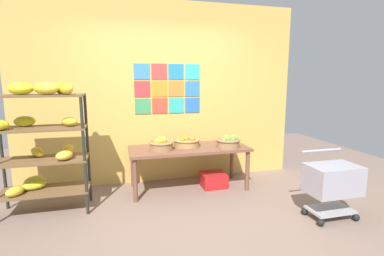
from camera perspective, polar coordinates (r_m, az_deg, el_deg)
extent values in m
plane|color=#7F675B|center=(3.28, -0.99, -19.42)|extent=(9.14, 9.14, 0.00)
cube|color=gold|center=(4.44, -6.02, 6.90)|extent=(4.34, 0.06, 2.77)
cube|color=#3983D4|center=(4.36, -10.09, 11.17)|extent=(0.23, 0.01, 0.23)
cube|color=#DC3F3A|center=(4.39, -6.64, 11.24)|extent=(0.23, 0.01, 0.23)
cube|color=#2681D0|center=(4.44, -3.24, 11.27)|extent=(0.23, 0.01, 0.23)
cube|color=#32B6BD|center=(4.50, 0.08, 11.26)|extent=(0.23, 0.01, 0.23)
cube|color=#CA3639|center=(4.36, -9.99, 7.75)|extent=(0.23, 0.01, 0.23)
cube|color=orange|center=(4.39, -6.57, 7.84)|extent=(0.23, 0.01, 0.23)
cube|color=orange|center=(4.44, -3.21, 7.91)|extent=(0.23, 0.01, 0.23)
cube|color=#317CC5|center=(4.50, 0.08, 7.94)|extent=(0.23, 0.01, 0.23)
cube|color=#3D985B|center=(4.38, -9.89, 4.34)|extent=(0.23, 0.01, 0.23)
cube|color=#DC462F|center=(4.41, -6.51, 4.45)|extent=(0.23, 0.01, 0.23)
cube|color=#2FB2AA|center=(4.45, -3.18, 4.55)|extent=(0.23, 0.01, 0.23)
cube|color=blue|center=(4.51, 0.08, 4.63)|extent=(0.23, 0.01, 0.23)
cylinder|color=#262920|center=(3.54, -20.86, -5.37)|extent=(0.04, 0.04, 1.43)
cylinder|color=#262920|center=(4.15, -33.95, -4.24)|extent=(0.04, 0.04, 1.43)
cylinder|color=#262920|center=(3.93, -20.25, -3.86)|extent=(0.04, 0.04, 1.43)
cube|color=brown|center=(3.94, -27.42, -11.10)|extent=(1.02, 0.45, 0.03)
ellipsoid|color=yellow|center=(3.88, -32.09, -10.77)|extent=(0.23, 0.24, 0.11)
ellipsoid|color=yellow|center=(3.99, -29.43, -10.07)|extent=(0.31, 0.21, 0.10)
ellipsoid|color=#D7DA3D|center=(4.08, -29.13, -9.38)|extent=(0.30, 0.27, 0.14)
cube|color=brown|center=(3.83, -27.86, -5.72)|extent=(1.02, 0.45, 0.02)
ellipsoid|color=yellow|center=(3.67, -24.33, -5.04)|extent=(0.25, 0.28, 0.11)
ellipsoid|color=yellow|center=(3.91, -23.62, -4.00)|extent=(0.14, 0.24, 0.12)
ellipsoid|color=yellow|center=(3.97, -28.67, -4.23)|extent=(0.25, 0.31, 0.12)
cube|color=brown|center=(3.76, -28.31, -0.07)|extent=(1.02, 0.45, 0.02)
ellipsoid|color=yellow|center=(3.70, -23.43, 1.18)|extent=(0.26, 0.28, 0.10)
ellipsoid|color=yellow|center=(3.91, -30.64, 1.17)|extent=(0.25, 0.21, 0.12)
cube|color=brown|center=(3.72, -28.78, 5.75)|extent=(1.02, 0.45, 0.02)
ellipsoid|color=yellow|center=(3.59, -27.32, 7.14)|extent=(0.32, 0.24, 0.15)
ellipsoid|color=yellow|center=(3.75, -24.69, 7.36)|extent=(0.23, 0.28, 0.14)
ellipsoid|color=yellow|center=(3.71, -31.26, 6.82)|extent=(0.28, 0.19, 0.14)
ellipsoid|color=yellow|center=(3.54, -24.08, 7.26)|extent=(0.25, 0.30, 0.13)
cube|color=brown|center=(4.13, -0.61, -4.15)|extent=(1.72, 0.70, 0.04)
cylinder|color=brown|center=(3.83, -11.38, -10.35)|extent=(0.06, 0.06, 0.59)
cylinder|color=brown|center=(4.23, 11.09, -8.45)|extent=(0.06, 0.06, 0.59)
cylinder|color=brown|center=(4.38, -11.86, -7.82)|extent=(0.06, 0.06, 0.59)
cylinder|color=brown|center=(4.73, 8.03, -6.41)|extent=(0.06, 0.06, 0.59)
cylinder|color=#AC824B|center=(4.19, -1.07, -3.03)|extent=(0.37, 0.37, 0.10)
torus|color=#AF8449|center=(4.18, -1.07, -2.39)|extent=(0.40, 0.40, 0.03)
sphere|color=orange|center=(4.17, -1.09, -2.20)|extent=(0.08, 0.08, 0.08)
sphere|color=orange|center=(4.23, -1.42, -2.05)|extent=(0.10, 0.10, 0.10)
sphere|color=orange|center=(4.17, -1.42, -2.10)|extent=(0.09, 0.09, 0.09)
sphere|color=orange|center=(4.11, -1.91, -2.44)|extent=(0.07, 0.07, 0.07)
sphere|color=orange|center=(4.14, 0.10, -2.23)|extent=(0.08, 0.08, 0.08)
cylinder|color=#977047|center=(4.14, 7.26, -3.14)|extent=(0.32, 0.32, 0.11)
torus|color=#93694D|center=(4.13, 7.28, -2.40)|extent=(0.35, 0.35, 0.03)
sphere|color=#6FB435|center=(4.08, 6.50, -2.36)|extent=(0.08, 0.08, 0.08)
sphere|color=#6BB63F|center=(4.20, 8.44, -2.09)|extent=(0.08, 0.08, 0.08)
sphere|color=#71BE43|center=(4.19, 8.56, -2.07)|extent=(0.08, 0.08, 0.08)
sphere|color=#6EBD49|center=(4.16, 7.02, -2.05)|extent=(0.09, 0.09, 0.09)
sphere|color=#7FB439|center=(4.14, 7.10, -2.22)|extent=(0.08, 0.08, 0.08)
sphere|color=#6EBC40|center=(4.15, 8.22, -2.11)|extent=(0.09, 0.09, 0.09)
cylinder|color=#966F46|center=(3.99, -6.19, -3.66)|extent=(0.32, 0.32, 0.10)
torus|color=olive|center=(3.97, -6.21, -2.93)|extent=(0.35, 0.35, 0.03)
sphere|color=gold|center=(3.97, -6.33, -2.62)|extent=(0.11, 0.11, 0.11)
sphere|color=gold|center=(3.98, -6.42, -2.53)|extent=(0.11, 0.11, 0.11)
sphere|color=gold|center=(3.98, -6.97, -2.81)|extent=(0.10, 0.10, 0.10)
sphere|color=gold|center=(3.99, -5.84, -2.46)|extent=(0.11, 0.11, 0.11)
sphere|color=gold|center=(3.98, -6.95, -2.74)|extent=(0.09, 0.09, 0.09)
sphere|color=gold|center=(3.97, -6.19, -2.75)|extent=(0.10, 0.10, 0.10)
cube|color=red|center=(4.36, 4.33, -10.36)|extent=(0.36, 0.33, 0.21)
sphere|color=black|center=(3.58, 24.49, -16.97)|extent=(0.08, 0.08, 0.08)
sphere|color=black|center=(3.88, 30.14, -15.32)|extent=(0.08, 0.08, 0.08)
sphere|color=black|center=(3.78, 21.72, -15.35)|extent=(0.08, 0.08, 0.08)
sphere|color=black|center=(4.06, 27.28, -13.96)|extent=(0.08, 0.08, 0.08)
cube|color=#A5A8AD|center=(3.79, 26.05, -14.55)|extent=(0.49, 0.30, 0.03)
cube|color=#A09FAD|center=(3.66, 26.48, -9.22)|extent=(0.57, 0.38, 0.33)
cylinder|color=#A09FAD|center=(3.75, 24.60, -4.14)|extent=(0.55, 0.03, 0.03)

